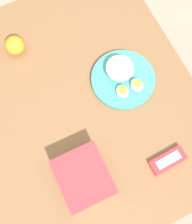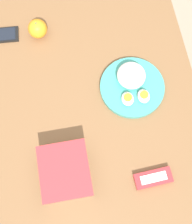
{
  "view_description": "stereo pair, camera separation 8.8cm",
  "coord_description": "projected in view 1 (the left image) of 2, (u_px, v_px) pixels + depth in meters",
  "views": [
    {
      "loc": [
        -0.36,
        0.07,
        1.8
      ],
      "look_at": [
        -0.07,
        -0.07,
        0.8
      ],
      "focal_mm": 50.0,
      "sensor_mm": 36.0,
      "label": 1
    },
    {
      "loc": [
        -0.39,
        -0.01,
        1.8
      ],
      "look_at": [
        -0.07,
        -0.07,
        0.8
      ],
      "focal_mm": 50.0,
      "sensor_mm": 36.0,
      "label": 2
    }
  ],
  "objects": [
    {
      "name": "rice_plate",
      "position": [
        122.0,
        76.0,
        1.1
      ],
      "size": [
        0.23,
        0.23,
        0.07
      ],
      "color": "teal",
      "rests_on": "table"
    },
    {
      "name": "ground_plane",
      "position": [
        80.0,
        149.0,
        1.82
      ],
      "size": [
        10.0,
        10.0,
        0.0
      ],
      "primitive_type": "plane",
      "color": "gray"
    },
    {
      "name": "candy_bar",
      "position": [
        168.0,
        160.0,
        1.02
      ],
      "size": [
        0.06,
        0.12,
        0.02
      ],
      "color": "#B7282D",
      "rests_on": "table"
    },
    {
      "name": "table",
      "position": [
        72.0,
        113.0,
        1.18
      ],
      "size": [
        0.99,
        0.89,
        0.77
      ],
      "color": "brown",
      "rests_on": "ground_plane"
    },
    {
      "name": "orange_fruit",
      "position": [
        15.0,
        45.0,
        1.13
      ],
      "size": [
        0.07,
        0.07,
        0.07
      ],
      "color": "orange",
      "rests_on": "table"
    },
    {
      "name": "food_container",
      "position": [
        84.0,
        178.0,
        0.98
      ],
      "size": [
        0.18,
        0.15,
        0.08
      ],
      "color": "white",
      "rests_on": "table"
    }
  ]
}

